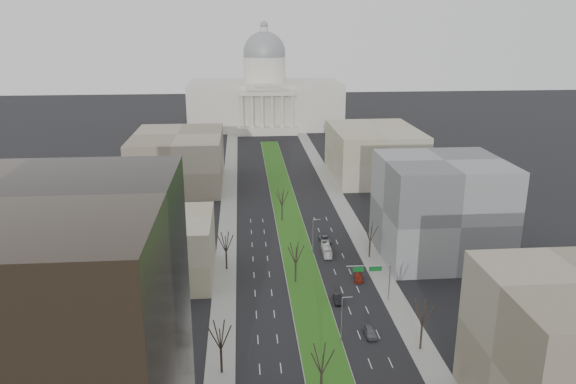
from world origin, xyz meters
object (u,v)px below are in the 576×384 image
car_black (338,299)px  car_grey_far (325,239)px  car_red (358,277)px  box_van (326,249)px  car_grey_near (370,331)px

car_black → car_grey_far: car_black is taller
car_black → car_red: size_ratio=0.97×
car_black → car_grey_far: bearing=89.6°
car_grey_far → car_red: bearing=-89.3°
car_red → box_van: 15.92m
car_grey_near → car_grey_far: 45.74m
car_black → box_van: 24.83m
car_black → car_red: 11.51m
car_black → box_van: box_van is taller
car_red → car_grey_near: bearing=-86.9°
car_red → car_black: bearing=-113.5°
car_grey_near → car_grey_far: size_ratio=0.93×
car_black → car_grey_far: 32.71m
car_grey_near → car_red: (2.60, 22.72, -0.16)m
car_grey_far → car_grey_near: bearing=-97.5°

